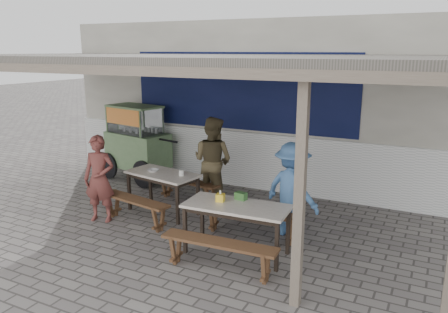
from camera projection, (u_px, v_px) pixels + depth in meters
ground at (170, 238)px, 6.91m from camera, size 60.00×60.00×0.00m
back_wall at (258, 105)px, 9.61m from camera, size 9.00×1.28×3.50m
warung_roof at (197, 61)px, 7.04m from camera, size 9.00×4.21×2.81m
table_left at (162, 177)px, 7.84m from camera, size 1.41×0.87×0.75m
bench_left_street at (135, 205)px, 7.39m from camera, size 1.45×0.52×0.45m
bench_left_wall at (188, 186)px, 8.44m from camera, size 1.45×0.52×0.45m
table_right at (237, 210)px, 6.22m from camera, size 1.54×0.76×0.75m
bench_right_street at (219, 249)px, 5.75m from camera, size 1.61×0.37×0.45m
bench_right_wall at (251, 217)px, 6.85m from camera, size 1.61×0.37×0.45m
vendor_cart at (137, 140)px, 9.84m from camera, size 2.18×1.12×1.69m
patron_street_side at (99, 179)px, 7.45m from camera, size 0.63×0.50×1.50m
patron_wall_side at (213, 161)px, 8.27m from camera, size 0.88×0.72×1.69m
patron_right_table at (292, 190)px, 6.83m from camera, size 1.12×0.89×1.52m
tissue_box at (220, 198)px, 6.33m from camera, size 0.13×0.13×0.11m
donation_box at (241, 196)px, 6.41m from camera, size 0.18×0.13×0.11m
condiment_jar at (181, 173)px, 7.63m from camera, size 0.09×0.09×0.10m
condiment_bowl at (153, 171)px, 7.88m from camera, size 0.19×0.19×0.05m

